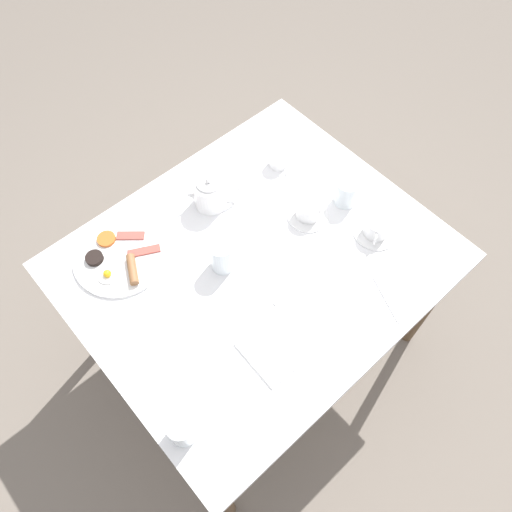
# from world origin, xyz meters

# --- Properties ---
(ground_plane) EXTENTS (8.00, 8.00, 0.00)m
(ground_plane) POSITION_xyz_m (0.00, 0.00, 0.00)
(ground_plane) COLOR #70665B
(table) EXTENTS (0.97, 1.14, 0.72)m
(table) POSITION_xyz_m (0.00, 0.00, 0.66)
(table) COLOR white
(table) RESTS_ON ground_plane
(breakfast_plate) EXTENTS (0.30, 0.30, 0.04)m
(breakfast_plate) POSITION_xyz_m (-0.29, -0.32, 0.73)
(breakfast_plate) COLOR white
(breakfast_plate) RESTS_ON table
(teapot_near) EXTENTS (0.12, 0.18, 0.13)m
(teapot_near) POSITION_xyz_m (-0.27, 0.04, 0.78)
(teapot_near) COLOR white
(teapot_near) RESTS_ON table
(teacup_with_saucer_left) EXTENTS (0.14, 0.14, 0.07)m
(teacup_with_saucer_left) POSITION_xyz_m (-0.01, 0.25, 0.75)
(teacup_with_saucer_left) COLOR white
(teacup_with_saucer_left) RESTS_ON table
(teacup_with_saucer_right) EXTENTS (0.14, 0.14, 0.07)m
(teacup_with_saucer_right) POSITION_xyz_m (0.19, 0.36, 0.76)
(teacup_with_saucer_right) COLOR white
(teacup_with_saucer_right) RESTS_ON table
(water_glass_tall) EXTENTS (0.08, 0.08, 0.10)m
(water_glass_tall) POSITION_xyz_m (0.03, 0.38, 0.77)
(water_glass_tall) COLOR white
(water_glass_tall) RESTS_ON table
(water_glass_short) EXTENTS (0.08, 0.08, 0.12)m
(water_glass_short) POSITION_xyz_m (-0.05, -0.09, 0.78)
(water_glass_short) COLOR white
(water_glass_short) RESTS_ON table
(wine_glass_spare) EXTENTS (0.08, 0.08, 0.09)m
(wine_glass_spare) POSITION_xyz_m (0.27, -0.50, 0.77)
(wine_glass_spare) COLOR white
(wine_glass_spare) RESTS_ON table
(creamer_jug) EXTENTS (0.09, 0.07, 0.06)m
(creamer_jug) POSITION_xyz_m (-0.24, 0.32, 0.76)
(creamer_jug) COLOR white
(creamer_jug) RESTS_ON table
(napkin_folded) EXTENTS (0.18, 0.10, 0.01)m
(napkin_folded) POSITION_xyz_m (0.26, -0.20, 0.73)
(napkin_folded) COLOR white
(napkin_folded) RESTS_ON table
(fork_by_plate) EXTENTS (0.16, 0.07, 0.00)m
(fork_by_plate) POSITION_xyz_m (0.37, 0.20, 0.73)
(fork_by_plate) COLOR silver
(fork_by_plate) RESTS_ON table
(knife_by_plate) EXTENTS (0.04, 0.22, 0.00)m
(knife_by_plate) POSITION_xyz_m (0.17, 0.04, 0.73)
(knife_by_plate) COLOR silver
(knife_by_plate) RESTS_ON table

